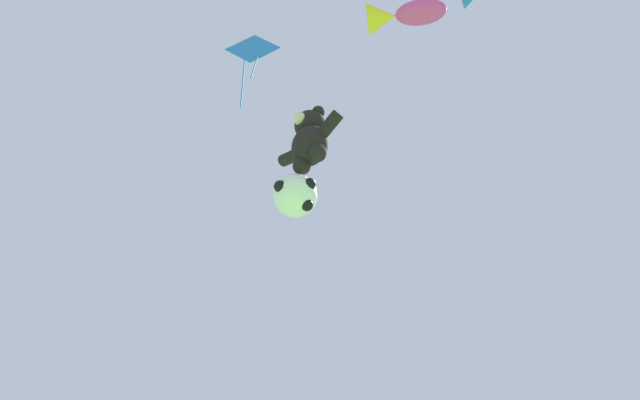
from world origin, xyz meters
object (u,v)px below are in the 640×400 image
object	(u,v)px
soccer_ball_kite	(296,195)
diamond_kite	(252,52)
fish_kite_magenta	(401,15)
teddy_bear_kite	(310,139)

from	to	relation	value
soccer_ball_kite	diamond_kite	bearing A→B (deg)	-123.95
fish_kite_magenta	soccer_ball_kite	bearing A→B (deg)	-171.48
teddy_bear_kite	fish_kite_magenta	xyz separation A→B (m)	(2.19, 0.51, 2.86)
soccer_ball_kite	fish_kite_magenta	bearing A→B (deg)	8.52
fish_kite_magenta	teddy_bear_kite	bearing A→B (deg)	-166.90
teddy_bear_kite	soccer_ball_kite	distance (m)	1.26
fish_kite_magenta	diamond_kite	bearing A→B (deg)	-157.17
soccer_ball_kite	fish_kite_magenta	distance (m)	4.84
fish_kite_magenta	diamond_kite	size ratio (longest dim) A/B	0.56
fish_kite_magenta	diamond_kite	distance (m)	3.75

